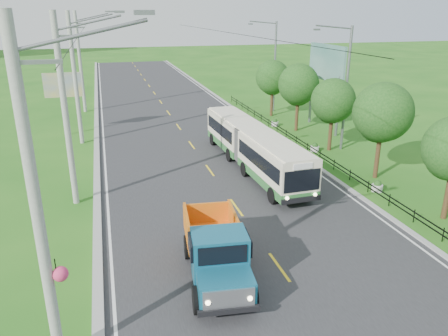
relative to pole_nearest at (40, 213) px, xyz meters
name	(u,v)px	position (x,y,z in m)	size (l,w,h in m)	color
ground	(279,267)	(8.24, 3.00, -4.94)	(240.00, 240.00, 0.00)	#1F5E16
road	(187,138)	(8.24, 23.00, -4.93)	(14.00, 120.00, 0.02)	#28282B
curb_left	(97,144)	(1.04, 23.00, -4.86)	(0.40, 120.00, 0.15)	#9E9E99
curb_right	(268,132)	(15.39, 23.00, -4.89)	(0.30, 120.00, 0.10)	#9E9E99
edge_line_left	(104,144)	(1.59, 23.00, -4.91)	(0.12, 120.00, 0.00)	silver
edge_line_right	(262,133)	(14.89, 23.00, -4.91)	(0.12, 120.00, 0.00)	silver
centre_dash	(279,267)	(8.24, 3.00, -4.91)	(0.12, 2.20, 0.00)	yellow
railing_right	(307,148)	(16.24, 17.00, -4.64)	(0.04, 40.00, 0.60)	black
pole_nearest	(40,213)	(0.00, 0.00, 0.00)	(3.51, 0.44, 10.00)	gray
pole_near	(66,112)	(-0.02, 12.00, 0.16)	(3.51, 0.32, 10.00)	gray
pole_mid	(76,79)	(-0.02, 24.00, 0.16)	(3.51, 0.32, 10.00)	gray
pole_far	(80,62)	(-0.02, 36.00, 0.16)	(3.51, 0.32, 10.00)	gray
tree_third	(382,115)	(18.10, 11.14, -0.95)	(3.60, 3.62, 6.00)	#382314
tree_fourth	(333,103)	(18.10, 17.14, -1.35)	(3.24, 3.31, 5.40)	#382314
tree_fifth	(298,86)	(18.10, 23.14, -1.08)	(3.48, 3.52, 5.80)	#382314
tree_back	(273,79)	(18.10, 29.14, -1.28)	(3.30, 3.36, 5.50)	#382314
streetlight_mid	(345,85)	(18.88, 17.00, -0.03)	(3.02, 0.20, 9.07)	slate
streetlight_far	(273,64)	(18.88, 31.00, -0.03)	(3.02, 0.20, 9.07)	slate
planter_near	(377,187)	(16.84, 9.00, -4.65)	(0.64, 0.64, 0.67)	silver
planter_mid	(315,148)	(16.84, 17.00, -4.65)	(0.64, 0.64, 0.67)	silver
planter_far	(275,123)	(16.84, 25.00, -4.65)	(0.64, 0.64, 0.67)	silver
billboard_left	(63,89)	(-1.26, 27.00, -1.07)	(3.00, 0.20, 5.20)	slate
billboard_right	(326,68)	(20.54, 23.00, 0.41)	(0.24, 6.00, 7.30)	slate
bus	(253,145)	(11.12, 14.76, -3.31)	(2.80, 14.11, 2.71)	#2B6D30
dump_truck	(216,248)	(5.56, 2.97, -3.59)	(2.73, 5.85, 2.38)	#125671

